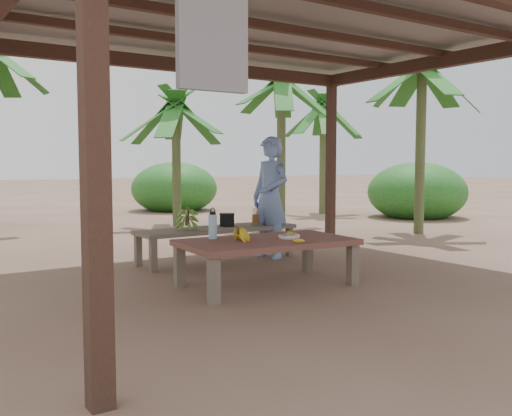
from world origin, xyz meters
TOP-DOWN VIEW (x-y plane):
  - ground at (0.00, 0.00)m, footprint 80.00×80.00m
  - pavilion at (-0.01, -0.01)m, footprint 6.60×5.60m
  - work_table at (-0.34, -0.30)m, footprint 1.86×1.12m
  - bench at (-0.00, 1.34)m, footprint 2.21×0.63m
  - ripe_banana_bunch at (-0.67, -0.25)m, footprint 0.29×0.27m
  - plate at (-0.09, -0.36)m, footprint 0.23×0.23m
  - loose_banana_front at (-0.22, -0.70)m, footprint 0.18×0.06m
  - loose_banana_side at (0.06, -0.21)m, footprint 0.08×0.16m
  - water_flask at (-0.79, 0.06)m, footprint 0.09×0.09m
  - green_banana_stalk at (-0.45, 1.34)m, footprint 0.26×0.26m
  - cooking_pot at (0.17, 1.39)m, footprint 0.20×0.20m
  - skewer_rack at (0.60, 1.30)m, footprint 0.18×0.08m
  - woman at (0.74, 1.18)m, footprint 0.51×0.67m
  - banana_plant_ne at (3.16, 4.26)m, footprint 1.80×1.80m
  - banana_plant_n at (1.38, 5.47)m, footprint 1.80×1.80m
  - banana_plant_e at (4.56, 1.85)m, footprint 1.80×1.80m
  - banana_plant_far at (5.73, 5.98)m, footprint 1.80×1.80m

SIDE VIEW (x-z plane):
  - ground at x=0.00m, z-range 0.00..0.00m
  - bench at x=0.00m, z-range 0.17..0.62m
  - work_table at x=-0.34m, z-range 0.18..0.68m
  - plate at x=-0.09m, z-range 0.50..0.54m
  - loose_banana_front at x=-0.22m, z-range 0.50..0.54m
  - loose_banana_side at x=0.06m, z-range 0.50..0.54m
  - cooking_pot at x=0.17m, z-range 0.45..0.62m
  - skewer_rack at x=0.60m, z-range 0.45..0.69m
  - ripe_banana_bunch at x=-0.67m, z-range 0.50..0.65m
  - green_banana_stalk at x=-0.45m, z-range 0.45..0.75m
  - water_flask at x=-0.79m, z-range 0.47..0.81m
  - woman at x=0.74m, z-range 0.00..1.67m
  - banana_plant_n at x=1.38m, z-range 0.89..3.62m
  - banana_plant_far at x=5.73m, z-range 1.01..3.99m
  - banana_plant_ne at x=3.16m, z-range 1.13..4.36m
  - pavilion at x=-0.01m, z-range 1.30..4.25m
  - banana_plant_e at x=4.56m, z-range 1.16..4.47m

